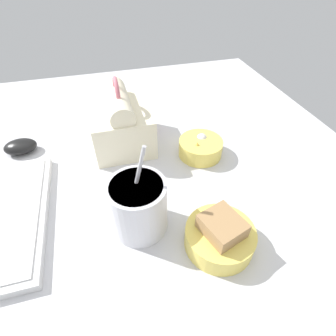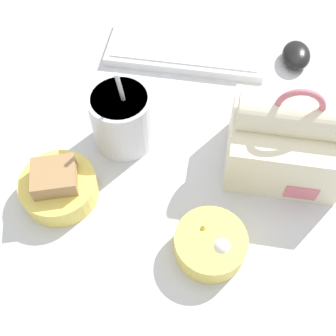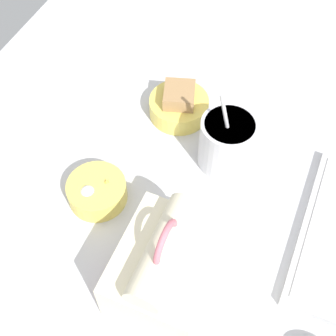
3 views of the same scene
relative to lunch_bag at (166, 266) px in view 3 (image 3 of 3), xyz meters
The scene contains 5 objects.
desk_surface 21.91cm from the lunch_bag, 166.44° to the right, with size 140.00×110.00×2.00cm.
lunch_bag is the anchor object (origin of this frame).
soup_cup 28.12cm from the lunch_bag, behind, with size 10.72×10.72×18.73cm.
bento_bowl_sandwich 38.43cm from the lunch_bag, 161.05° to the right, with size 12.66×12.66×7.21cm.
bento_bowl_snacks 21.54cm from the lunch_bag, 119.55° to the right, with size 11.10×11.10×5.13cm.
Camera 3 is at (47.37, 16.86, 78.17)cm, focal length 50.00 mm.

